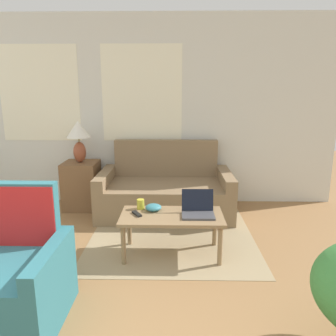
% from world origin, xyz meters
% --- Properties ---
extents(wall_back, '(6.68, 0.06, 2.60)m').
position_xyz_m(wall_back, '(-0.00, 3.72, 1.31)').
color(wall_back, silver).
rests_on(wall_back, ground_plane).
extents(rug, '(1.78, 2.04, 0.01)m').
position_xyz_m(rug, '(1.05, 2.62, 0.00)').
color(rug, '#9E8966').
rests_on(rug, ground_plane).
extents(couch, '(1.70, 0.93, 0.92)m').
position_xyz_m(couch, '(0.96, 3.25, 0.27)').
color(couch, '#846B4C').
rests_on(couch, ground_plane).
extents(armchair, '(0.83, 0.73, 0.93)m').
position_xyz_m(armchair, '(-0.11, 1.11, 0.28)').
color(armchair, '#2D6B75').
rests_on(armchair, ground_plane).
extents(side_table, '(0.46, 0.46, 0.65)m').
position_xyz_m(side_table, '(-0.20, 3.39, 0.32)').
color(side_table, brown).
rests_on(side_table, ground_plane).
extents(table_lamp, '(0.32, 0.32, 0.56)m').
position_xyz_m(table_lamp, '(-0.20, 3.39, 1.01)').
color(table_lamp, brown).
rests_on(table_lamp, side_table).
extents(coffee_table, '(0.99, 0.51, 0.41)m').
position_xyz_m(coffee_table, '(1.05, 2.07, 0.37)').
color(coffee_table, '#8E704C').
rests_on(coffee_table, ground_plane).
extents(laptop, '(0.31, 0.27, 0.23)m').
position_xyz_m(laptop, '(1.31, 2.08, 0.47)').
color(laptop, '#47474C').
rests_on(laptop, coffee_table).
extents(cup_navy, '(0.08, 0.08, 0.10)m').
position_xyz_m(cup_navy, '(0.74, 2.23, 0.46)').
color(cup_navy, gold).
rests_on(cup_navy, coffee_table).
extents(snack_bowl, '(0.16, 0.16, 0.07)m').
position_xyz_m(snack_bowl, '(0.87, 2.18, 0.45)').
color(snack_bowl, teal).
rests_on(snack_bowl, coffee_table).
extents(tv_remote, '(0.11, 0.15, 0.02)m').
position_xyz_m(tv_remote, '(0.71, 2.06, 0.42)').
color(tv_remote, black).
rests_on(tv_remote, coffee_table).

